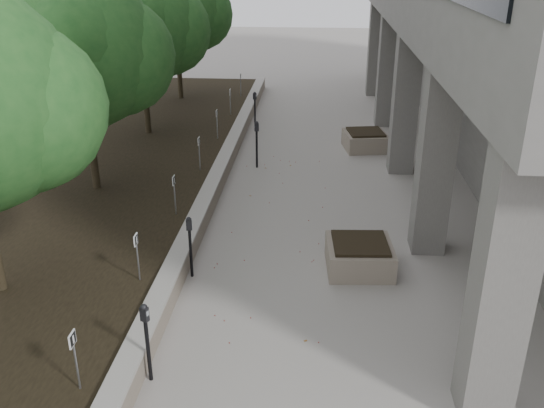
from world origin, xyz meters
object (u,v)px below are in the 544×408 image
(planter_front, at_px, (359,255))
(parking_meter_2, at_px, (147,343))
(crabapple_tree_5, at_px, (177,30))
(parking_meter_4, at_px, (257,145))
(planter_back, at_px, (365,140))
(crabapple_tree_4, at_px, (142,51))
(crabapple_tree_3, at_px, (84,84))
(parking_meter_3, at_px, (190,247))
(parking_meter_5, at_px, (255,110))

(planter_front, bearing_deg, parking_meter_2, -132.38)
(crabapple_tree_5, relative_size, parking_meter_4, 3.74)
(parking_meter_2, distance_m, planter_back, 12.44)
(crabapple_tree_4, bearing_deg, crabapple_tree_3, -90.00)
(crabapple_tree_4, relative_size, parking_meter_3, 4.08)
(planter_back, bearing_deg, parking_meter_5, 150.73)
(parking_meter_3, bearing_deg, planter_front, -1.57)
(parking_meter_3, height_order, planter_front, parking_meter_3)
(parking_meter_4, xyz_separation_m, planter_front, (2.75, -5.96, -0.42))
(crabapple_tree_5, relative_size, parking_meter_3, 4.08)
(parking_meter_2, height_order, planter_back, parking_meter_2)
(crabapple_tree_3, bearing_deg, crabapple_tree_4, 90.00)
(parking_meter_2, bearing_deg, crabapple_tree_5, 122.65)
(planter_front, relative_size, planter_back, 1.01)
(planter_front, bearing_deg, parking_meter_4, 114.81)
(crabapple_tree_3, distance_m, planter_back, 9.28)
(crabapple_tree_5, relative_size, parking_meter_2, 3.94)
(crabapple_tree_4, xyz_separation_m, parking_meter_3, (3.25, -8.62, -2.45))
(crabapple_tree_4, distance_m, parking_meter_4, 5.03)
(parking_meter_3, distance_m, parking_meter_5, 10.80)
(parking_meter_3, bearing_deg, crabapple_tree_3, 120.47)
(planter_front, xyz_separation_m, planter_back, (0.64, 8.02, -0.00))
(crabapple_tree_5, xyz_separation_m, planter_front, (6.66, -13.03, -2.81))
(planter_back, bearing_deg, planter_front, -94.55)
(crabapple_tree_4, bearing_deg, parking_meter_4, -27.93)
(crabapple_tree_3, xyz_separation_m, parking_meter_3, (3.25, -3.62, -2.45))
(parking_meter_3, bearing_deg, crabapple_tree_4, 99.23)
(crabapple_tree_3, bearing_deg, parking_meter_3, -48.11)
(parking_meter_4, distance_m, planter_front, 6.58)
(crabapple_tree_3, relative_size, parking_meter_3, 4.08)
(crabapple_tree_5, xyz_separation_m, parking_meter_2, (3.25, -16.77, -2.43))
(planter_front, bearing_deg, crabapple_tree_4, 129.68)
(crabapple_tree_3, height_order, crabapple_tree_4, same)
(crabapple_tree_3, bearing_deg, parking_meter_2, -64.36)
(crabapple_tree_4, bearing_deg, parking_meter_3, -69.35)
(parking_meter_5, height_order, planter_back, parking_meter_5)
(parking_meter_2, bearing_deg, parking_meter_5, 111.06)
(crabapple_tree_5, bearing_deg, planter_back, -34.46)
(crabapple_tree_3, relative_size, planter_front, 4.08)
(crabapple_tree_3, xyz_separation_m, crabapple_tree_4, (0.00, 5.00, 0.00))
(crabapple_tree_4, distance_m, crabapple_tree_5, 5.00)
(parking_meter_2, bearing_deg, crabapple_tree_3, 137.32)
(crabapple_tree_5, distance_m, parking_meter_5, 5.05)
(parking_meter_2, height_order, parking_meter_4, parking_meter_4)
(parking_meter_3, xyz_separation_m, parking_meter_5, (0.15, 10.80, 0.01))
(parking_meter_3, height_order, planter_back, parking_meter_3)
(parking_meter_5, bearing_deg, planter_back, -7.83)
(crabapple_tree_4, height_order, parking_meter_2, crabapple_tree_4)
(crabapple_tree_5, distance_m, planter_front, 14.90)
(crabapple_tree_4, distance_m, parking_meter_3, 9.54)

